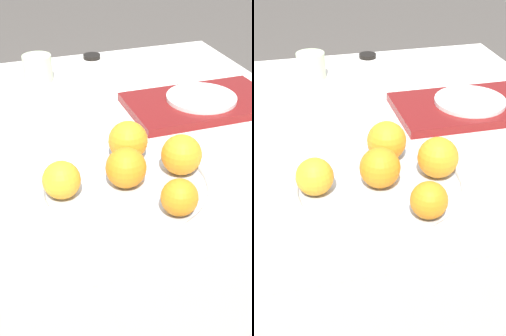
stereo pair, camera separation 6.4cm
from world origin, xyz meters
TOP-DOWN VIEW (x-y plane):
  - table at (0.00, 0.00)m, footprint 1.24×0.94m
  - fruit_platter at (0.10, -0.27)m, footprint 0.31×0.31m
  - orange_0 at (0.13, -0.19)m, footprint 0.08×0.08m
  - orange_1 at (0.10, -0.27)m, footprint 0.07×0.07m
  - orange_2 at (0.20, -0.27)m, footprint 0.07×0.07m
  - orange_3 at (-0.02, -0.27)m, footprint 0.07×0.07m
  - orange_4 at (0.15, -0.38)m, footprint 0.06×0.06m
  - serving_tray at (0.38, 0.00)m, footprint 0.35×0.21m
  - side_plate at (0.38, 0.00)m, footprint 0.17×0.17m
  - cup_3 at (0.04, 0.30)m, footprint 0.08×0.08m
  - soy_dish at (0.23, 0.42)m, footprint 0.05×0.05m

SIDE VIEW (x-z plane):
  - table at x=0.00m, z-range 0.00..0.71m
  - soy_dish at x=0.23m, z-range 0.71..0.72m
  - serving_tray at x=0.38m, z-range 0.71..0.73m
  - fruit_platter at x=0.10m, z-range 0.71..0.73m
  - side_plate at x=0.38m, z-range 0.73..0.74m
  - cup_3 at x=0.04m, z-range 0.71..0.78m
  - orange_4 at x=0.15m, z-range 0.72..0.78m
  - orange_3 at x=-0.02m, z-range 0.72..0.79m
  - orange_1 at x=0.10m, z-range 0.72..0.79m
  - orange_2 at x=0.20m, z-range 0.72..0.80m
  - orange_0 at x=0.13m, z-range 0.72..0.80m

